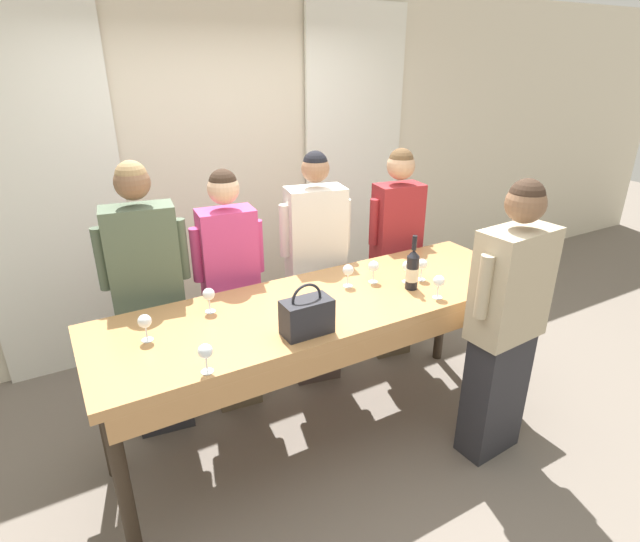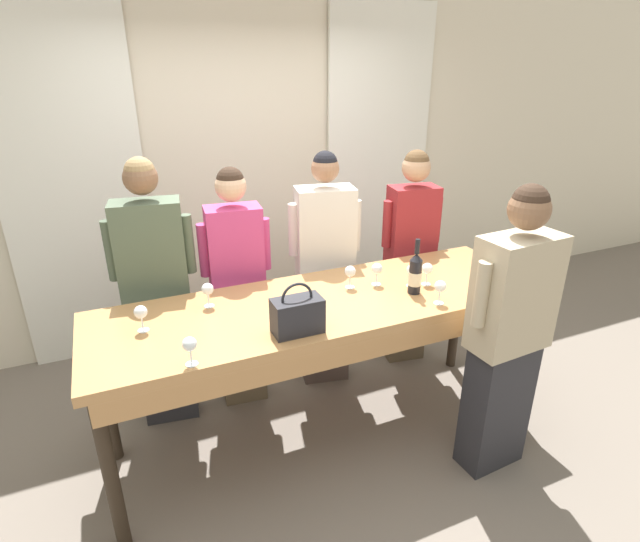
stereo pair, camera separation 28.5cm
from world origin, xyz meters
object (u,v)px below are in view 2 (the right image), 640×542
tasting_bar (327,316)px  host_pouring (508,335)px  wine_glass_back_mid (412,271)px  guest_striped_shirt (410,255)px  wine_glass_center_left (190,345)px  wine_glass_back_left (208,290)px  guest_pink_top (238,287)px  wine_glass_front_mid (141,313)px  wine_bottle (415,274)px  wine_glass_center_right (350,272)px  handbag (297,315)px  wine_glass_center_mid (440,287)px  guest_olive_jacket (157,294)px  wine_glass_front_right (427,269)px  guest_cream_sweater (325,271)px  wine_glass_front_left (377,269)px

tasting_bar → host_pouring: size_ratio=1.56×
wine_glass_back_mid → guest_striped_shirt: size_ratio=0.08×
guest_striped_shirt → wine_glass_center_left: bearing=-151.9°
wine_glass_center_left → wine_glass_back_left: 0.58m
wine_glass_back_mid → guest_pink_top: size_ratio=0.08×
wine_glass_front_mid → host_pouring: (1.80, -0.65, -0.20)m
wine_bottle → wine_glass_center_right: bearing=145.6°
handbag → host_pouring: (1.09, -0.32, -0.20)m
wine_glass_center_mid → guest_olive_jacket: size_ratio=0.08×
wine_glass_front_right → guest_striped_shirt: bearing=64.3°
wine_glass_center_right → guest_pink_top: 0.78m
wine_glass_back_mid → guest_cream_sweater: bearing=114.6°
wine_glass_front_right → host_pouring: host_pouring is taller
guest_pink_top → guest_striped_shirt: (1.33, 0.00, 0.02)m
tasting_bar → guest_pink_top: 0.72m
wine_glass_center_mid → guest_cream_sweater: 0.97m
wine_glass_back_mid → guest_striped_shirt: (0.41, 0.63, -0.19)m
wine_glass_front_right → wine_glass_back_left: size_ratio=1.00×
guest_pink_top → guest_olive_jacket: bearing=-180.0°
tasting_bar → guest_striped_shirt: guest_striped_shirt is taller
wine_glass_center_left → guest_striped_shirt: guest_striped_shirt is taller
tasting_bar → guest_olive_jacket: 1.07m
handbag → wine_glass_center_left: 0.55m
wine_glass_front_right → wine_glass_center_left: (-1.47, -0.30, 0.00)m
guest_cream_sweater → guest_striped_shirt: 0.70m
wine_glass_front_right → guest_olive_jacket: 1.66m
wine_glass_center_left → guest_olive_jacket: (-0.05, 0.96, -0.16)m
tasting_bar → wine_glass_center_left: 0.91m
wine_glass_front_left → host_pouring: bearing=-56.2°
handbag → wine_glass_center_mid: size_ratio=1.94×
guest_olive_jacket → guest_cream_sweater: (1.13, 0.00, -0.03)m
wine_bottle → guest_striped_shirt: size_ratio=0.20×
wine_glass_front_left → wine_glass_back_mid: same height
tasting_bar → wine_glass_back_left: size_ratio=18.81×
wine_glass_front_mid → guest_pink_top: size_ratio=0.08×
wine_glass_center_left → wine_glass_back_left: same height
wine_glass_front_left → wine_glass_back_left: 1.01m
wine_glass_center_mid → guest_olive_jacket: guest_olive_jacket is taller
tasting_bar → guest_olive_jacket: guest_olive_jacket is taller
wine_glass_center_left → wine_bottle: bearing=10.0°
wine_glass_center_left → wine_glass_center_mid: 1.39m
host_pouring → wine_glass_back_left: bearing=151.5°
handbag → wine_glass_back_mid: handbag is taller
tasting_bar → wine_glass_center_right: 0.31m
wine_glass_center_left → host_pouring: 1.67m
wine_glass_center_right → wine_glass_back_left: (-0.83, 0.09, 0.00)m
wine_glass_front_left → guest_striped_shirt: 0.82m
wine_glass_front_left → wine_glass_back_left: (-1.00, 0.12, 0.00)m
wine_glass_front_left → wine_glass_back_mid: 0.21m
wine_glass_front_mid → guest_cream_sweater: 1.38m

